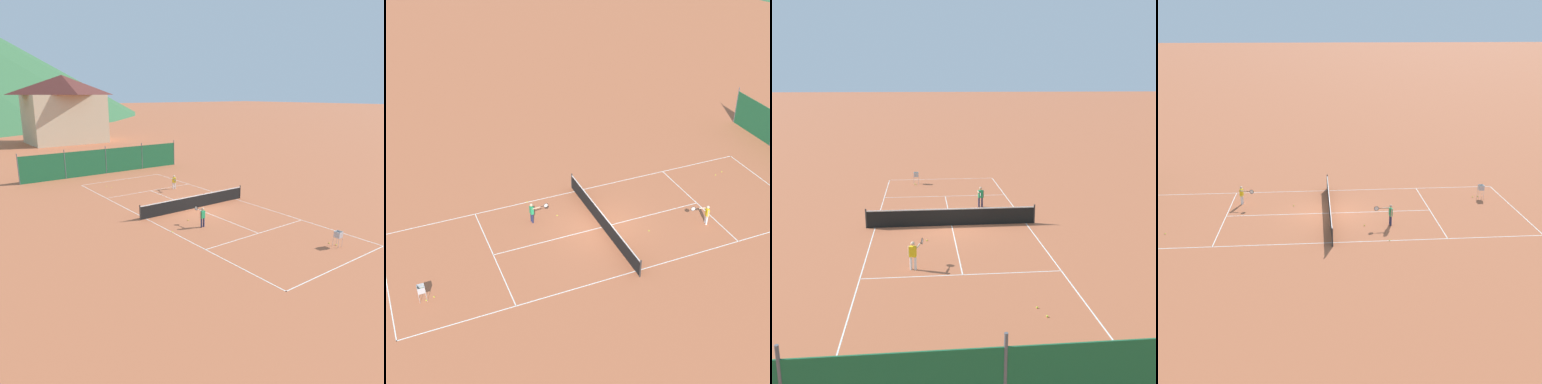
# 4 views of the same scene
# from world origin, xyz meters

# --- Properties ---
(ground_plane) EXTENTS (600.00, 600.00, 0.00)m
(ground_plane) POSITION_xyz_m (0.00, 0.00, 0.00)
(ground_plane) COLOR #B7603D
(court_line_markings) EXTENTS (8.25, 23.85, 0.01)m
(court_line_markings) POSITION_xyz_m (0.00, 0.00, 0.00)
(court_line_markings) COLOR white
(court_line_markings) RESTS_ON ground
(tennis_net) EXTENTS (9.18, 0.08, 1.06)m
(tennis_net) POSITION_xyz_m (0.00, 0.00, 0.50)
(tennis_net) COLOR #2D2D2D
(tennis_net) RESTS_ON ground
(player_far_baseline) EXTENTS (0.64, 0.97, 1.23)m
(player_far_baseline) POSITION_xyz_m (1.97, 5.64, 0.72)
(player_far_baseline) COLOR white
(player_far_baseline) RESTS_ON ground
(player_near_baseline) EXTENTS (0.44, 1.07, 1.28)m
(player_near_baseline) POSITION_xyz_m (-2.04, -3.47, 0.75)
(player_near_baseline) COLOR #23284C
(player_near_baseline) RESTS_ON ground
(tennis_ball_by_net_right) EXTENTS (0.07, 0.07, 0.07)m
(tennis_ball_by_net_right) POSITION_xyz_m (-2.04, -1.98, 0.03)
(tennis_ball_by_net_right) COLOR #CCE033
(tennis_ball_by_net_right) RESTS_ON ground
(tennis_ball_service_box) EXTENTS (0.07, 0.07, 0.07)m
(tennis_ball_service_box) POSITION_xyz_m (-2.31, 9.38, 0.03)
(tennis_ball_service_box) COLOR #CCE033
(tennis_ball_service_box) RESTS_ON ground
(tennis_ball_near_corner) EXTENTS (0.07, 0.07, 0.07)m
(tennis_ball_near_corner) POSITION_xyz_m (1.38, 2.30, 0.03)
(tennis_ball_near_corner) COLOR #CCE033
(tennis_ball_near_corner) RESTS_ON ground
(tennis_ball_far_corner) EXTENTS (0.07, 0.07, 0.07)m
(tennis_ball_far_corner) POSITION_xyz_m (2.10, -10.27, 0.03)
(tennis_ball_far_corner) COLOR #CCE033
(tennis_ball_far_corner) RESTS_ON ground
(tennis_ball_alley_left) EXTENTS (0.07, 0.07, 0.07)m
(tennis_ball_alley_left) POSITION_xyz_m (2.01, -9.88, 0.03)
(tennis_ball_alley_left) COLOR #CCE033
(tennis_ball_alley_left) RESTS_ON ground
(tennis_ball_alley_right) EXTENTS (0.07, 0.07, 0.07)m
(tennis_ball_alley_right) POSITION_xyz_m (-4.10, -3.15, 0.03)
(tennis_ball_alley_right) COLOR #CCE033
(tennis_ball_alley_right) RESTS_ON ground
(ball_hopper) EXTENTS (0.36, 0.36, 0.89)m
(ball_hopper) POSITION_xyz_m (1.98, -10.40, 0.65)
(ball_hopper) COLOR #B7B7BC
(ball_hopper) RESTS_ON ground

